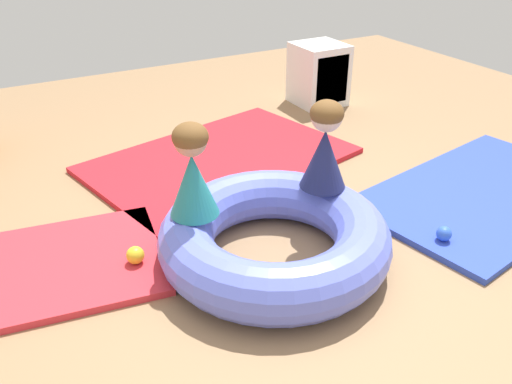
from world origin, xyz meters
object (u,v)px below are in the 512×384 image
Objects in this scene: inflatable_cushion at (274,237)px; child_in_navy at (325,146)px; play_ball_red at (194,190)px; child_in_teal at (192,171)px; play_ball_blue at (444,234)px; storage_cube at (320,75)px; play_ball_yellow at (135,255)px.

inflatable_cushion is 2.44× the size of child_in_navy.
child_in_teal is at bearing -111.80° from play_ball_red.
storage_cube is (0.76, 2.31, 0.20)m from play_ball_blue.
play_ball_yellow is at bearing 135.41° from child_in_teal.
storage_cube is at bearing 49.70° from inflatable_cushion.
child_in_teal is 2.69m from storage_cube.
play_ball_red is 1.54m from play_ball_blue.
play_ball_blue is at bearing -17.09° from child_in_navy.
child_in_navy is at bearing 18.56° from inflatable_cushion.
storage_cube reaches higher than play_ball_blue.
child_in_teal reaches higher than play_ball_red.
play_ball_yellow is (-0.32, 0.08, -0.45)m from child_in_teal.
inflatable_cushion is 2.57m from storage_cube.
inflatable_cushion is 14.39× the size of play_ball_blue.
storage_cube is at bearing 71.78° from play_ball_blue.
child_in_navy is at bearing -8.32° from play_ball_yellow.
play_ball_red is at bearing 42.62° from play_ball_yellow.
play_ball_red is 1.07× the size of play_ball_blue.
child_in_teal is 1.45m from play_ball_blue.
child_in_navy reaches higher than inflatable_cushion.
play_ball_yellow is (-1.58, 0.64, 0.00)m from play_ball_blue.
inflatable_cushion is 0.97m from play_ball_blue.
child_in_navy reaches higher than child_in_teal.
child_in_teal reaches higher than play_ball_yellow.
child_in_teal is 5.42× the size of play_ball_red.
child_in_navy is at bearing 136.77° from play_ball_blue.
inflatable_cushion reaches higher than play_ball_yellow.
child_in_teal is 0.78m from play_ball_red.
inflatable_cushion is at bearing 158.96° from play_ball_blue.
play_ball_yellow is (-0.56, -0.51, 0.00)m from play_ball_red.
storage_cube reaches higher than play_ball_red.
play_ball_blue is 0.90× the size of play_ball_yellow.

